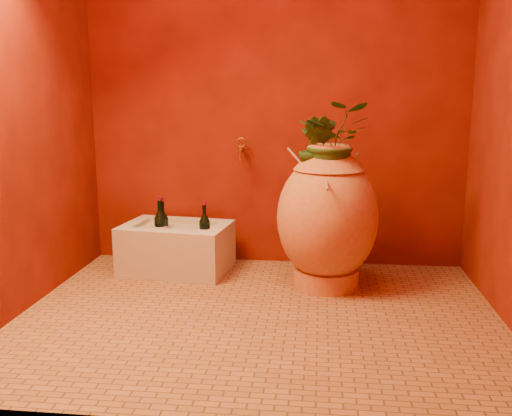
# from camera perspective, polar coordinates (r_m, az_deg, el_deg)

# --- Properties ---
(floor) EXTENTS (2.50, 2.50, 0.00)m
(floor) POSITION_cam_1_polar(r_m,az_deg,el_deg) (3.03, 0.27, -10.72)
(floor) COLOR #955730
(floor) RESTS_ON ground
(wall_back) EXTENTS (2.50, 0.02, 2.50)m
(wall_back) POSITION_cam_1_polar(r_m,az_deg,el_deg) (3.80, 1.96, 13.04)
(wall_back) COLOR #520E04
(wall_back) RESTS_ON ground
(wall_left) EXTENTS (0.02, 2.00, 2.50)m
(wall_left) POSITION_cam_1_polar(r_m,az_deg,el_deg) (3.20, -23.18, 12.45)
(wall_left) COLOR #520E04
(wall_left) RESTS_ON ground
(amphora) EXTENTS (0.71, 0.71, 0.85)m
(amphora) POSITION_cam_1_polar(r_m,az_deg,el_deg) (3.38, 7.15, -0.93)
(amphora) COLOR #C57837
(amphora) RESTS_ON floor
(stone_basin) EXTENTS (0.72, 0.54, 0.31)m
(stone_basin) POSITION_cam_1_polar(r_m,az_deg,el_deg) (3.75, -7.95, -4.04)
(stone_basin) COLOR beige
(stone_basin) RESTS_ON floor
(wine_bottle_a) EXTENTS (0.08, 0.08, 0.32)m
(wine_bottle_a) POSITION_cam_1_polar(r_m,az_deg,el_deg) (3.72, -9.54, -2.03)
(wine_bottle_a) COLOR black
(wine_bottle_a) RESTS_ON stone_basin
(wine_bottle_b) EXTENTS (0.08, 0.08, 0.31)m
(wine_bottle_b) POSITION_cam_1_polar(r_m,az_deg,el_deg) (3.73, -9.29, -2.01)
(wine_bottle_b) COLOR black
(wine_bottle_b) RESTS_ON stone_basin
(wine_bottle_c) EXTENTS (0.07, 0.07, 0.30)m
(wine_bottle_c) POSITION_cam_1_polar(r_m,az_deg,el_deg) (3.66, -5.16, -2.28)
(wine_bottle_c) COLOR black
(wine_bottle_c) RESTS_ON stone_basin
(wall_tap) EXTENTS (0.07, 0.14, 0.16)m
(wall_tap) POSITION_cam_1_polar(r_m,az_deg,el_deg) (3.76, -1.51, 5.96)
(wall_tap) COLOR #A07024
(wall_tap) RESTS_ON wall_back
(plant_main) EXTENTS (0.45, 0.40, 0.45)m
(plant_main) POSITION_cam_1_polar(r_m,az_deg,el_deg) (3.30, 7.68, 6.66)
(plant_main) COLOR #224217
(plant_main) RESTS_ON amphora
(plant_side) EXTENTS (0.25, 0.24, 0.37)m
(plant_side) POSITION_cam_1_polar(r_m,az_deg,el_deg) (3.28, 6.00, 6.01)
(plant_side) COLOR #224217
(plant_side) RESTS_ON amphora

